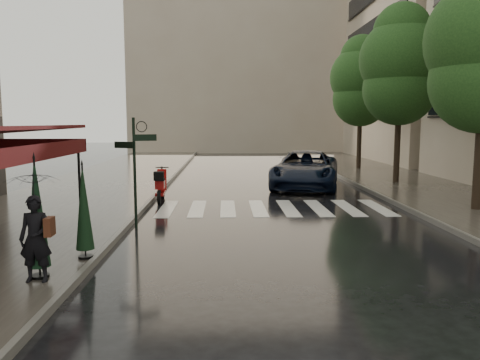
{
  "coord_description": "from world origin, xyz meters",
  "views": [
    {
      "loc": [
        1.3,
        -9.98,
        2.97
      ],
      "look_at": [
        1.71,
        2.7,
        1.4
      ],
      "focal_mm": 35.0,
      "sensor_mm": 36.0,
      "label": 1
    }
  ],
  "objects": [
    {
      "name": "haussmann_far",
      "position": [
        16.5,
        26.0,
        9.25
      ],
      "size": [
        8.0,
        16.0,
        18.5
      ],
      "primitive_type": "cube",
      "color": "tan",
      "rests_on": "ground"
    },
    {
      "name": "curb_near",
      "position": [
        -1.45,
        12.0,
        0.07
      ],
      "size": [
        0.12,
        60.0,
        0.16
      ],
      "primitive_type": "cube",
      "color": "#595651",
      "rests_on": "ground"
    },
    {
      "name": "parked_car",
      "position": [
        4.99,
        11.15,
        0.84
      ],
      "size": [
        4.18,
        6.53,
        1.68
      ],
      "primitive_type": "imported",
      "rotation": [
        0.0,
        0.0,
        -0.25
      ],
      "color": "black",
      "rests_on": "ground"
    },
    {
      "name": "signpost",
      "position": [
        -1.19,
        3.0,
        1.83
      ],
      "size": [
        1.17,
        0.29,
        3.1
      ],
      "color": "black",
      "rests_on": "ground"
    },
    {
      "name": "parasol_front",
      "position": [
        -2.13,
        -1.5,
        1.33
      ],
      "size": [
        0.4,
        0.4,
        2.26
      ],
      "color": "black",
      "rests_on": "sidewalk_near"
    },
    {
      "name": "tree_mid",
      "position": [
        9.5,
        12.0,
        5.59
      ],
      "size": [
        3.8,
        3.8,
        8.34
      ],
      "color": "black",
      "rests_on": "sidewalk_far"
    },
    {
      "name": "parasol_back",
      "position": [
        -1.65,
        -0.27,
        1.21
      ],
      "size": [
        0.38,
        0.38,
        2.03
      ],
      "color": "black",
      "rests_on": "sidewalk_near"
    },
    {
      "name": "ground",
      "position": [
        0.0,
        0.0,
        0.0
      ],
      "size": [
        120.0,
        120.0,
        0.0
      ],
      "primitive_type": "plane",
      "color": "black",
      "rests_on": "ground"
    },
    {
      "name": "backdrop_building",
      "position": [
        3.0,
        38.0,
        10.0
      ],
      "size": [
        22.0,
        6.0,
        20.0
      ],
      "primitive_type": "cube",
      "color": "tan",
      "rests_on": "ground"
    },
    {
      "name": "crosswalk",
      "position": [
        2.98,
        6.0,
        0.01
      ],
      "size": [
        7.85,
        3.2,
        0.01
      ],
      "color": "silver",
      "rests_on": "ground"
    },
    {
      "name": "curb_far",
      "position": [
        7.45,
        12.0,
        0.07
      ],
      "size": [
        0.12,
        60.0,
        0.16
      ],
      "primitive_type": "cube",
      "color": "#595651",
      "rests_on": "ground"
    },
    {
      "name": "scooter",
      "position": [
        -1.11,
        7.51,
        0.58
      ],
      "size": [
        0.5,
        1.9,
        1.25
      ],
      "rotation": [
        0.0,
        0.0,
        0.04
      ],
      "color": "black",
      "rests_on": "ground"
    },
    {
      "name": "sidewalk_far",
      "position": [
        10.25,
        12.0,
        0.06
      ],
      "size": [
        5.5,
        60.0,
        0.12
      ],
      "primitive_type": "cube",
      "color": "#38332D",
      "rests_on": "ground"
    },
    {
      "name": "tree_far",
      "position": [
        9.7,
        19.0,
        5.46
      ],
      "size": [
        3.8,
        3.8,
        8.16
      ],
      "color": "black",
      "rests_on": "sidewalk_far"
    },
    {
      "name": "sidewalk_near",
      "position": [
        -4.5,
        12.0,
        0.06
      ],
      "size": [
        6.0,
        60.0,
        0.12
      ],
      "primitive_type": "cube",
      "color": "#38332D",
      "rests_on": "ground"
    },
    {
      "name": "pedestrian_with_umbrella",
      "position": [
        -2.08,
        -1.71,
        1.72
      ],
      "size": [
        0.96,
        0.98,
        2.4
      ],
      "rotation": [
        0.0,
        0.0,
        0.04
      ],
      "color": "black",
      "rests_on": "sidewalk_near"
    }
  ]
}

